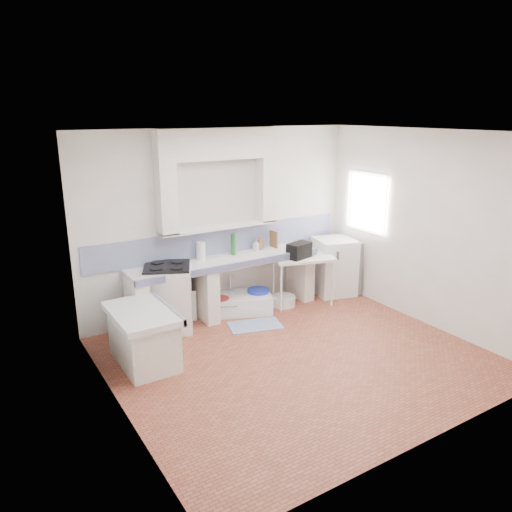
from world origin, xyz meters
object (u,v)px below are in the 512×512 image
stove (169,298)px  fridge (334,266)px  sink (237,304)px  side_table (303,280)px

stove → fridge: 2.96m
sink → stove: bearing=-155.9°
sink → fridge: size_ratio=1.09×
side_table → stove: bearing=-169.1°
sink → side_table: 1.13m
sink → side_table: side_table is taller
stove → side_table: 2.21m
side_table → fridge: (0.75, 0.11, 0.08)m
stove → fridge: size_ratio=0.96×
fridge → stove: bearing=-167.9°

